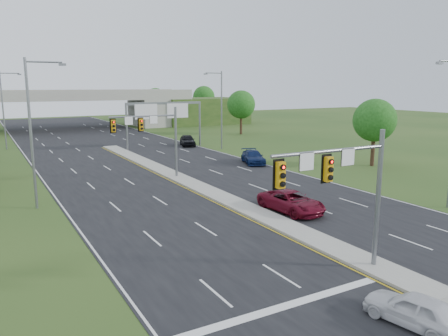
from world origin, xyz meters
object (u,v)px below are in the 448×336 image
at_px(signal_mast_near, 346,181).
at_px(car_white, 414,309).
at_px(signal_mast_far, 154,132).
at_px(overpass, 70,112).
at_px(sign_gantry, 164,112).
at_px(car_far_a, 291,202).
at_px(car_far_b, 253,157).
at_px(car_far_c, 188,140).

xyz_separation_m(signal_mast_near, car_white, (-0.67, -4.51, -4.05)).
bearing_deg(signal_mast_far, overpass, 87.65).
distance_m(sign_gantry, car_far_a, 35.59).
xyz_separation_m(overpass, car_far_b, (11.00, -52.06, -2.78)).
xyz_separation_m(sign_gantry, car_far_c, (3.96, 0.57, -4.38)).
distance_m(car_white, car_far_c, 51.89).
xyz_separation_m(signal_mast_far, car_white, (-0.67, -29.51, -4.05)).
height_order(sign_gantry, car_white, sign_gantry).
relative_size(signal_mast_near, car_white, 1.82).
height_order(sign_gantry, car_far_c, sign_gantry).
distance_m(overpass, car_far_a, 70.24).
height_order(car_white, car_far_c, car_far_c).
xyz_separation_m(overpass, car_far_a, (2.48, -70.14, -2.78)).
distance_m(car_white, car_far_a, 15.42).
distance_m(overpass, car_white, 84.68).
distance_m(signal_mast_near, car_white, 6.10).
bearing_deg(car_white, overpass, -103.78).
bearing_deg(car_far_a, sign_gantry, 78.67).
bearing_deg(car_white, car_far_b, -124.99).
relative_size(overpass, car_white, 20.82).
height_order(signal_mast_near, overpass, overpass).
xyz_separation_m(signal_mast_far, sign_gantry, (8.95, 19.99, 0.51)).
height_order(signal_mast_far, car_white, signal_mast_far).
bearing_deg(signal_mast_near, car_far_b, 64.66).
distance_m(signal_mast_far, overpass, 55.13).
distance_m(sign_gantry, car_far_b, 18.08).
xyz_separation_m(signal_mast_near, overpass, (2.26, 80.07, -1.17)).
height_order(signal_mast_near, car_white, signal_mast_near).
relative_size(signal_mast_far, car_white, 1.82).
xyz_separation_m(signal_mast_far, car_far_c, (12.91, 20.57, -3.87)).
xyz_separation_m(car_far_a, car_far_c, (8.17, 35.64, 0.08)).
xyz_separation_m(signal_mast_near, signal_mast_far, (0.00, 25.00, 0.00)).
bearing_deg(car_far_b, signal_mast_near, -95.23).
relative_size(signal_mast_near, car_far_b, 1.34).
height_order(signal_mast_near, sign_gantry, signal_mast_near).
bearing_deg(signal_mast_near, car_far_a, 64.49).
relative_size(signal_mast_near, overpass, 0.09).
relative_size(sign_gantry, overpass, 0.14).
height_order(signal_mast_far, car_far_b, signal_mast_far).
distance_m(car_far_b, car_far_c, 17.56).
bearing_deg(sign_gantry, overpass, 100.79).
bearing_deg(car_far_a, overpass, 87.53).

